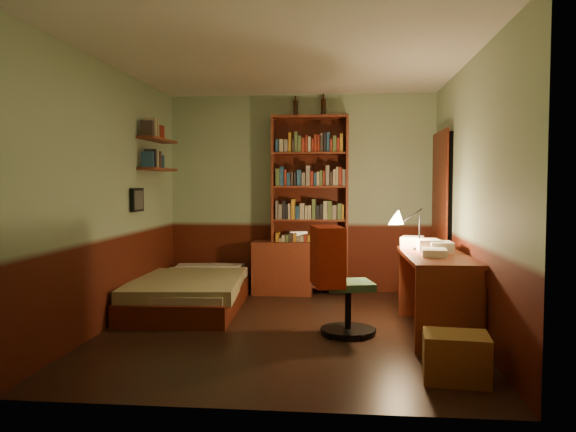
# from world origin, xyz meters

# --- Properties ---
(floor) EXTENTS (3.50, 4.00, 0.02)m
(floor) POSITION_xyz_m (0.00, 0.00, -0.01)
(floor) COLOR black
(floor) RESTS_ON ground
(ceiling) EXTENTS (3.50, 4.00, 0.02)m
(ceiling) POSITION_xyz_m (0.00, 0.00, 2.61)
(ceiling) COLOR silver
(ceiling) RESTS_ON wall_back
(wall_back) EXTENTS (3.50, 0.02, 2.60)m
(wall_back) POSITION_xyz_m (0.00, 2.01, 1.30)
(wall_back) COLOR #97B28D
(wall_back) RESTS_ON ground
(wall_left) EXTENTS (0.02, 4.00, 2.60)m
(wall_left) POSITION_xyz_m (-1.76, 0.00, 1.30)
(wall_left) COLOR #97B28D
(wall_left) RESTS_ON ground
(wall_right) EXTENTS (0.02, 4.00, 2.60)m
(wall_right) POSITION_xyz_m (1.76, 0.00, 1.30)
(wall_right) COLOR #97B28D
(wall_right) RESTS_ON ground
(wall_front) EXTENTS (3.50, 0.02, 2.60)m
(wall_front) POSITION_xyz_m (0.00, -2.01, 1.30)
(wall_front) COLOR #97B28D
(wall_front) RESTS_ON ground
(doorway) EXTENTS (0.06, 0.90, 2.00)m
(doorway) POSITION_xyz_m (1.72, 1.30, 1.00)
(doorway) COLOR black
(doorway) RESTS_ON ground
(door_trim) EXTENTS (0.02, 0.98, 2.08)m
(door_trim) POSITION_xyz_m (1.69, 1.30, 1.00)
(door_trim) COLOR #4A180D
(door_trim) RESTS_ON ground
(bed) EXTENTS (1.21, 2.15, 0.62)m
(bed) POSITION_xyz_m (-1.19, 0.88, 0.31)
(bed) COLOR #74864F
(bed) RESTS_ON ground
(dresser) EXTENTS (0.77, 0.39, 0.68)m
(dresser) POSITION_xyz_m (-0.22, 1.76, 0.34)
(dresser) COLOR maroon
(dresser) RESTS_ON ground
(mini_stereo) EXTENTS (0.28, 0.25, 0.13)m
(mini_stereo) POSITION_xyz_m (-0.04, 1.89, 0.75)
(mini_stereo) COLOR #B2B2B7
(mini_stereo) RESTS_ON dresser
(bookshelf) EXTENTS (1.00, 0.34, 2.30)m
(bookshelf) POSITION_xyz_m (0.13, 1.85, 1.15)
(bookshelf) COLOR maroon
(bookshelf) RESTS_ON ground
(bottle_left) EXTENTS (0.07, 0.07, 0.22)m
(bottle_left) POSITION_xyz_m (-0.07, 1.96, 2.41)
(bottle_left) COLOR black
(bottle_left) RESTS_ON bookshelf
(bottle_right) EXTENTS (0.07, 0.07, 0.23)m
(bottle_right) POSITION_xyz_m (0.30, 1.96, 2.42)
(bottle_right) COLOR black
(bottle_right) RESTS_ON bookshelf
(desk) EXTENTS (0.61, 1.42, 0.76)m
(desk) POSITION_xyz_m (1.44, -0.03, 0.38)
(desk) COLOR maroon
(desk) RESTS_ON ground
(paper_stack) EXTENTS (0.28, 0.33, 0.12)m
(paper_stack) POSITION_xyz_m (1.28, 0.55, 0.81)
(paper_stack) COLOR silver
(paper_stack) RESTS_ON desk
(desk_lamp) EXTENTS (0.23, 0.23, 0.61)m
(desk_lamp) POSITION_xyz_m (1.33, 0.37, 1.06)
(desk_lamp) COLOR black
(desk_lamp) RESTS_ON desk
(office_chair) EXTENTS (0.51, 0.47, 0.86)m
(office_chair) POSITION_xyz_m (0.61, -0.14, 0.43)
(office_chair) COLOR #376542
(office_chair) RESTS_ON ground
(red_jacket) EXTENTS (0.41, 0.53, 0.56)m
(red_jacket) POSITION_xyz_m (0.72, -0.06, 1.14)
(red_jacket) COLOR #B32814
(red_jacket) RESTS_ON office_chair
(wall_shelf_lower) EXTENTS (0.20, 0.90, 0.03)m
(wall_shelf_lower) POSITION_xyz_m (-1.64, 1.10, 1.60)
(wall_shelf_lower) COLOR maroon
(wall_shelf_lower) RESTS_ON wall_left
(wall_shelf_upper) EXTENTS (0.20, 0.90, 0.03)m
(wall_shelf_upper) POSITION_xyz_m (-1.64, 1.10, 1.95)
(wall_shelf_upper) COLOR maroon
(wall_shelf_upper) RESTS_ON wall_left
(framed_picture) EXTENTS (0.04, 0.32, 0.26)m
(framed_picture) POSITION_xyz_m (-1.72, 0.60, 1.25)
(framed_picture) COLOR black
(framed_picture) RESTS_ON wall_left
(cardboard_box_a) EXTENTS (0.50, 0.41, 0.34)m
(cardboard_box_a) POSITION_xyz_m (1.38, -1.33, 0.17)
(cardboard_box_a) COLOR olive
(cardboard_box_a) RESTS_ON ground
(cardboard_box_b) EXTENTS (0.38, 0.34, 0.24)m
(cardboard_box_b) POSITION_xyz_m (1.38, -0.83, 0.12)
(cardboard_box_b) COLOR olive
(cardboard_box_b) RESTS_ON ground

